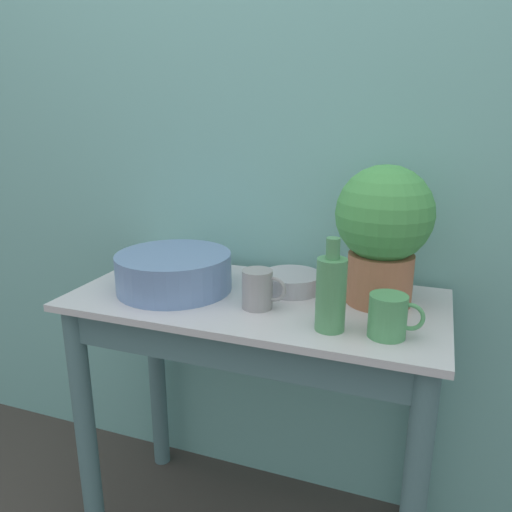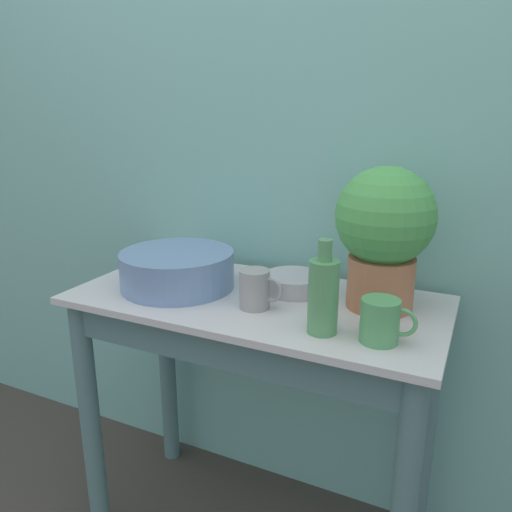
# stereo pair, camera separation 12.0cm
# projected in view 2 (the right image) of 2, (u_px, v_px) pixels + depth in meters

# --- Properties ---
(wall_back) EXTENTS (6.00, 0.05, 2.40)m
(wall_back) POSITION_uv_depth(u_px,v_px,m) (298.00, 154.00, 1.56)
(wall_back) COLOR #70ADA8
(wall_back) RESTS_ON ground_plane
(counter_table) EXTENTS (1.04, 0.51, 0.83)m
(counter_table) POSITION_uv_depth(u_px,v_px,m) (253.00, 367.00, 1.45)
(counter_table) COLOR slate
(counter_table) RESTS_ON ground_plane
(potted_plant) EXTENTS (0.25, 0.25, 0.37)m
(potted_plant) POSITION_uv_depth(u_px,v_px,m) (384.00, 230.00, 1.27)
(potted_plant) COLOR #A36647
(potted_plant) RESTS_ON counter_table
(bowl_wash_large) EXTENTS (0.33, 0.33, 0.11)m
(bowl_wash_large) POSITION_uv_depth(u_px,v_px,m) (177.00, 269.00, 1.47)
(bowl_wash_large) COLOR #6684B2
(bowl_wash_large) RESTS_ON counter_table
(bottle_tall) EXTENTS (0.07, 0.07, 0.23)m
(bottle_tall) POSITION_uv_depth(u_px,v_px,m) (323.00, 295.00, 1.16)
(bottle_tall) COLOR #4C8C59
(bottle_tall) RESTS_ON counter_table
(mug_grey) EXTENTS (0.12, 0.08, 0.10)m
(mug_grey) POSITION_uv_depth(u_px,v_px,m) (256.00, 289.00, 1.31)
(mug_grey) COLOR gray
(mug_grey) RESTS_ON counter_table
(mug_green) EXTENTS (0.13, 0.09, 0.10)m
(mug_green) POSITION_uv_depth(u_px,v_px,m) (381.00, 321.00, 1.12)
(mug_green) COLOR #4C935B
(mug_green) RESTS_ON counter_table
(bowl_small_steel) EXTENTS (0.17, 0.17, 0.05)m
(bowl_small_steel) POSITION_uv_depth(u_px,v_px,m) (293.00, 283.00, 1.44)
(bowl_small_steel) COLOR #A8A8B2
(bowl_small_steel) RESTS_ON counter_table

